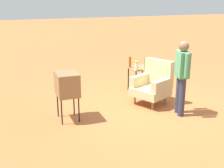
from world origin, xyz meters
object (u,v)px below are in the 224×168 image
at_px(side_table, 139,71).
at_px(person_standing, 182,74).
at_px(armchair, 153,84).
at_px(soda_can_red, 137,65).
at_px(flower_vase, 136,65).
at_px(bottle_wine_green, 146,63).
at_px(tv_on_stand, 67,84).
at_px(bottle_tall_amber, 130,62).

height_order(side_table, person_standing, person_standing).
distance_m(side_table, person_standing, 1.83).
bearing_deg(armchair, soda_can_red, 175.91).
bearing_deg(flower_vase, bottle_wine_green, 89.58).
bearing_deg(person_standing, side_table, -178.56).
xyz_separation_m(tv_on_stand, person_standing, (0.72, 2.35, 0.16)).
bearing_deg(armchair, side_table, 172.03).
bearing_deg(tv_on_stand, bottle_tall_amber, 119.87).
distance_m(armchair, person_standing, 0.97).
relative_size(side_table, flower_vase, 2.56).
relative_size(side_table, tv_on_stand, 0.66).
bearing_deg(bottle_wine_green, armchair, -14.88).
height_order(bottle_tall_amber, flower_vase, bottle_tall_amber).
height_order(armchair, soda_can_red, armchair).
bearing_deg(person_standing, bottle_tall_amber, -171.62).
bearing_deg(flower_vase, armchair, 6.86).
height_order(armchair, person_standing, person_standing).
height_order(armchair, side_table, armchair).
xyz_separation_m(armchair, bottle_tall_amber, (-1.06, -0.10, 0.33)).
distance_m(person_standing, bottle_wine_green, 1.57).
height_order(armchair, tv_on_stand, armchair).
height_order(person_standing, soda_can_red, person_standing).
bearing_deg(soda_can_red, armchair, -4.09).
bearing_deg(armchair, bottle_wine_green, 165.12).
bearing_deg(soda_can_red, bottle_wine_green, 23.52).
bearing_deg(bottle_tall_amber, armchair, 5.51).
relative_size(armchair, bottle_wine_green, 3.31).
height_order(side_table, flower_vase, flower_vase).
relative_size(bottle_tall_amber, flower_vase, 1.13).
distance_m(tv_on_stand, flower_vase, 2.25).
relative_size(person_standing, soda_can_red, 13.44).
bearing_deg(bottle_wine_green, bottle_tall_amber, -139.27).
bearing_deg(flower_vase, tv_on_stand, -67.83).
distance_m(side_table, tv_on_stand, 2.55).
relative_size(side_table, soda_can_red, 5.56).
height_order(tv_on_stand, bottle_tall_amber, tv_on_stand).
xyz_separation_m(tv_on_stand, bottle_tall_amber, (-1.19, 2.07, 0.05)).
bearing_deg(soda_can_red, side_table, 54.30).
distance_m(person_standing, soda_can_red, 1.86).
relative_size(tv_on_stand, soda_can_red, 8.44).
xyz_separation_m(side_table, soda_can_red, (-0.04, -0.06, 0.17)).
bearing_deg(bottle_tall_amber, flower_vase, 2.63).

